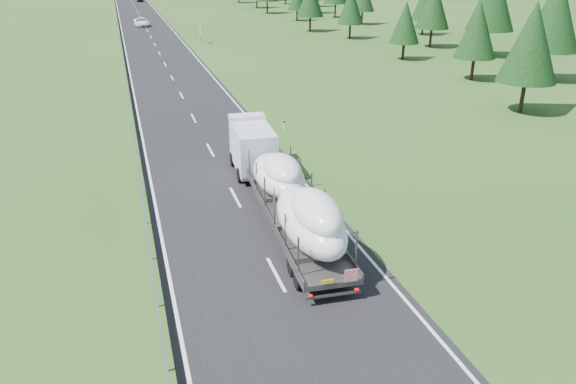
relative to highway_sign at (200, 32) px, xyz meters
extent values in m
cube|color=black|center=(-7.20, 20.00, -1.80)|extent=(10.00, 400.00, 0.02)
cube|color=slate|center=(-12.50, 20.00, -1.21)|extent=(0.08, 400.00, 0.32)
cube|color=silver|center=(-0.70, -50.00, -1.31)|extent=(0.12, 0.07, 1.00)
cube|color=black|center=(-0.70, -50.00, -0.99)|extent=(0.13, 0.08, 0.12)
cube|color=silver|center=(-0.70, 0.00, -1.31)|extent=(0.12, 0.07, 1.00)
cube|color=black|center=(-0.70, 0.00, -0.99)|extent=(0.13, 0.08, 0.12)
cube|color=silver|center=(-0.70, 50.00, -1.31)|extent=(0.12, 0.07, 1.00)
cube|color=black|center=(-0.70, 50.00, -0.99)|extent=(0.13, 0.08, 0.12)
cylinder|color=slate|center=(0.00, 0.00, -0.81)|extent=(0.08, 0.08, 2.00)
cube|color=silver|center=(0.00, 0.00, 0.19)|extent=(0.05, 0.90, 1.20)
cylinder|color=black|center=(32.97, -39.37, 0.14)|extent=(0.36, 0.36, 3.90)
cone|color=black|center=(32.97, -39.37, 5.55)|extent=(6.06, 6.06, 8.12)
cylinder|color=black|center=(36.45, -23.30, 0.26)|extent=(0.36, 0.36, 4.13)
cylinder|color=black|center=(33.17, -13.74, -0.17)|extent=(0.36, 0.36, 3.29)
cone|color=black|center=(33.17, -13.74, 4.40)|extent=(5.11, 5.11, 6.85)
cylinder|color=black|center=(39.09, -0.68, -0.34)|extent=(0.36, 0.36, 2.94)
cone|color=black|center=(39.09, -0.68, 3.74)|extent=(4.57, 4.57, 6.12)
cylinder|color=black|center=(35.22, 17.10, -0.29)|extent=(0.36, 0.36, 3.03)
cylinder|color=black|center=(34.84, 31.22, -0.05)|extent=(0.36, 0.36, 3.51)
cylinder|color=black|center=(32.74, 42.12, -0.02)|extent=(0.36, 0.36, 3.58)
cylinder|color=black|center=(40.57, 59.33, -0.11)|extent=(0.36, 0.36, 3.40)
cylinder|color=black|center=(21.41, -50.41, -0.16)|extent=(0.36, 0.36, 3.30)
cone|color=black|center=(21.41, -50.41, 4.42)|extent=(5.13, 5.13, 6.87)
cylinder|color=black|center=(25.35, -36.73, -0.34)|extent=(0.36, 0.36, 2.93)
cone|color=black|center=(25.35, -36.73, 3.73)|extent=(4.56, 4.56, 6.11)
cylinder|color=black|center=(24.03, -22.49, -0.52)|extent=(0.36, 0.36, 2.57)
cone|color=black|center=(24.03, -22.49, 3.05)|extent=(4.00, 4.00, 5.36)
cylinder|color=black|center=(24.96, -1.43, -0.39)|extent=(0.36, 0.36, 2.83)
cone|color=black|center=(24.96, -1.43, 3.54)|extent=(4.41, 4.41, 5.90)
cylinder|color=black|center=(21.58, 9.53, -0.24)|extent=(0.36, 0.36, 3.13)
cylinder|color=black|center=(24.66, 27.34, -0.52)|extent=(0.36, 0.36, 2.58)
cylinder|color=black|center=(22.59, 44.67, -0.13)|extent=(0.36, 0.36, 3.36)
cylinder|color=black|center=(23.71, 59.78, -0.08)|extent=(0.36, 0.36, 3.47)
cube|color=silver|center=(-5.24, -58.40, -0.03)|extent=(2.57, 4.80, 2.63)
cube|color=black|center=(-5.24, -56.01, 0.44)|extent=(2.16, 0.18, 1.31)
cube|color=silver|center=(-5.24, -56.34, 1.43)|extent=(2.40, 1.24, 0.28)
cube|color=#514E4C|center=(-5.24, -59.34, -1.29)|extent=(2.48, 2.92, 0.23)
cylinder|color=black|center=(-6.32, -56.71, -1.34)|extent=(0.37, 0.95, 0.94)
cylinder|color=black|center=(-4.16, -56.71, -1.34)|extent=(0.37, 0.95, 0.94)
cylinder|color=black|center=(-6.32, -59.71, -1.34)|extent=(0.37, 0.95, 0.94)
cylinder|color=black|center=(-4.16, -59.71, -1.34)|extent=(0.37, 0.95, 0.94)
cube|color=#514E4C|center=(-5.24, -67.31, -0.95)|extent=(3.16, 13.23, 0.24)
cube|color=#514E4C|center=(-6.49, -67.31, -0.71)|extent=(0.69, 13.12, 0.23)
cube|color=#514E4C|center=(-4.00, -67.31, -0.71)|extent=(0.69, 13.12, 0.23)
cube|color=#514E4C|center=(-6.49, -72.94, 0.07)|extent=(0.07, 0.07, 1.78)
cube|color=#514E4C|center=(-4.00, -72.94, 0.07)|extent=(0.07, 0.07, 1.78)
cube|color=#514E4C|center=(-6.49, -70.69, 0.07)|extent=(0.07, 0.07, 1.78)
cube|color=#514E4C|center=(-4.00, -70.69, 0.07)|extent=(0.07, 0.07, 1.78)
cube|color=#514E4C|center=(-6.49, -68.44, 0.07)|extent=(0.07, 0.07, 1.78)
cube|color=#514E4C|center=(-4.00, -68.44, 0.07)|extent=(0.07, 0.07, 1.78)
cube|color=#514E4C|center=(-6.49, -66.18, 0.07)|extent=(0.07, 0.07, 1.78)
cube|color=#514E4C|center=(-4.00, -66.18, 0.07)|extent=(0.07, 0.07, 1.78)
cube|color=#514E4C|center=(-6.49, -63.93, 0.07)|extent=(0.07, 0.07, 1.78)
cube|color=#514E4C|center=(-4.00, -63.93, 0.07)|extent=(0.07, 0.07, 1.78)
cube|color=#514E4C|center=(-6.49, -61.68, 0.07)|extent=(0.07, 0.07, 1.78)
cube|color=#514E4C|center=(-4.00, -61.68, 0.07)|extent=(0.07, 0.07, 1.78)
cylinder|color=black|center=(-6.27, -72.37, -1.34)|extent=(0.42, 0.95, 0.94)
cylinder|color=black|center=(-4.21, -72.37, -1.34)|extent=(0.42, 0.95, 0.94)
cylinder|color=black|center=(-6.27, -71.25, -1.34)|extent=(0.42, 0.95, 0.94)
cylinder|color=black|center=(-4.21, -71.25, -1.34)|extent=(0.42, 0.95, 0.94)
cube|color=#514E4C|center=(-5.24, -73.83, -1.39)|extent=(2.35, 0.22, 0.11)
cube|color=red|center=(-4.54, -73.89, -0.54)|extent=(0.56, 0.06, 0.56)
cube|color=yellow|center=(-5.52, -73.89, -0.68)|extent=(0.52, 0.06, 0.17)
cube|color=red|center=(-6.23, -73.89, -1.25)|extent=(0.17, 0.06, 0.09)
cube|color=red|center=(-4.26, -73.89, -1.25)|extent=(0.17, 0.06, 0.09)
ellipsoid|color=white|center=(-5.24, -70.31, 0.29)|extent=(2.88, 6.61, 2.23)
ellipsoid|color=white|center=(-5.24, -71.12, 1.07)|extent=(2.15, 4.20, 1.78)
ellipsoid|color=white|center=(-5.24, -63.93, 0.09)|extent=(2.85, 5.82, 1.82)
ellipsoid|color=white|center=(-5.24, -64.65, 0.72)|extent=(2.13, 3.70, 1.45)
imported|color=white|center=(-7.78, 26.78, -1.02)|extent=(2.98, 5.84, 1.58)
camera|label=1|loc=(-12.86, -91.87, 11.41)|focal=35.00mm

